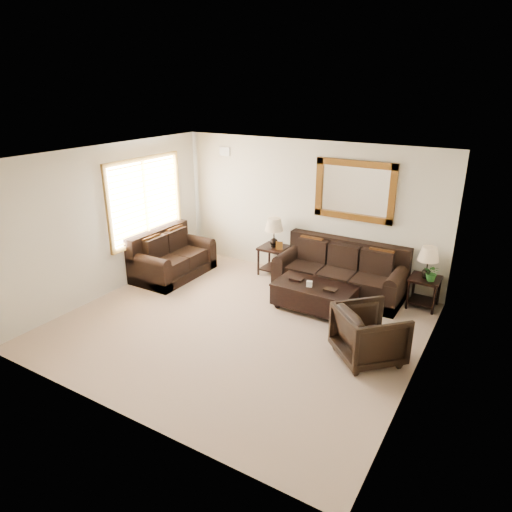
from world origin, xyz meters
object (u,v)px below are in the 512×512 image
Objects in this scene: end_table_left at (274,238)px; end_table_right at (427,268)px; sofa at (340,275)px; coffee_table at (314,294)px; loveseat at (171,259)px; armchair at (369,332)px.

end_table_left reaches higher than end_table_right.
sofa reaches higher than coffee_table.
loveseat is 4.87m from end_table_right.
coffee_table is (3.13, 0.06, -0.05)m from loveseat.
armchair is (1.15, -1.90, 0.09)m from sofa.
armchair is (-0.32, -2.07, -0.29)m from end_table_right.
end_table_left reaches higher than loveseat.
coffee_table is at bearing -88.84° from loveseat.
coffee_table is (1.37, -1.07, -0.48)m from end_table_left.
end_table_left is (-1.50, 0.15, 0.42)m from sofa.
end_table_right reaches higher than loveseat.
loveseat is 1.40× the size of end_table_left.
sofa is 2.10× the size of end_table_right.
armchair is at bearing -58.93° from sofa.
loveseat is at bearing -177.65° from coffee_table.
end_table_left is (1.75, 1.13, 0.43)m from loveseat.
end_table_right is 1.97m from coffee_table.
armchair is (1.27, -0.99, 0.14)m from coffee_table.
armchair is at bearing -101.88° from loveseat.
end_table_right is at bearing 0.31° from end_table_left.
armchair is (4.40, -0.93, 0.09)m from loveseat.
loveseat is (-3.25, -0.98, -0.01)m from sofa.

